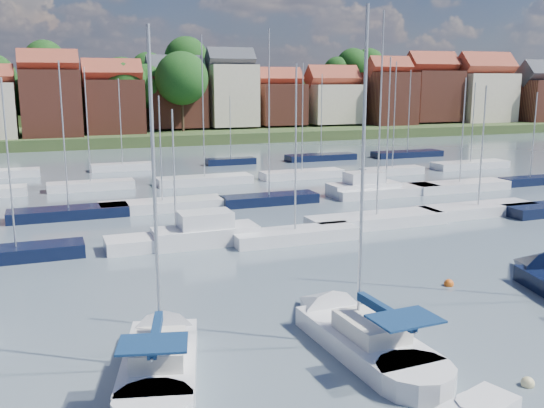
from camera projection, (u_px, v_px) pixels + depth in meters
name	position (u px, v px, depth m)	size (l,w,h in m)	color
ground	(207.00, 190.00, 60.96)	(260.00, 260.00, 0.00)	#485662
sailboat_left	(162.00, 353.00, 23.66)	(5.09, 10.44, 13.79)	silver
sailboat_centre	(348.00, 330.00, 25.80)	(3.39, 10.99, 14.80)	silver
buoy_c	(419.00, 390.00, 21.53)	(0.49, 0.49, 0.49)	beige
buoy_d	(527.00, 386.00, 21.83)	(0.48, 0.48, 0.48)	beige
buoy_e	(449.00, 286.00, 32.52)	(0.53, 0.53, 0.53)	#D85914
marina_field	(239.00, 193.00, 57.10)	(79.62, 41.41, 15.93)	silver
far_shore_town	(117.00, 107.00, 145.72)	(212.46, 90.00, 22.27)	#3D4924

